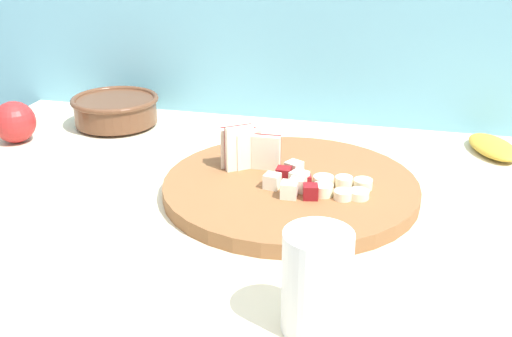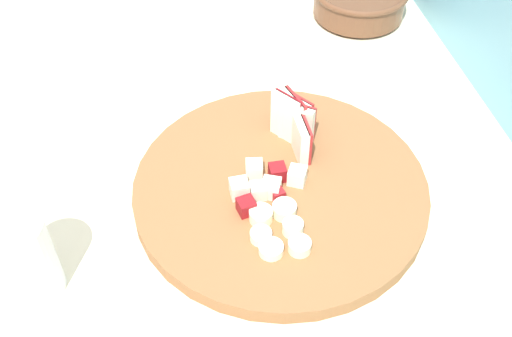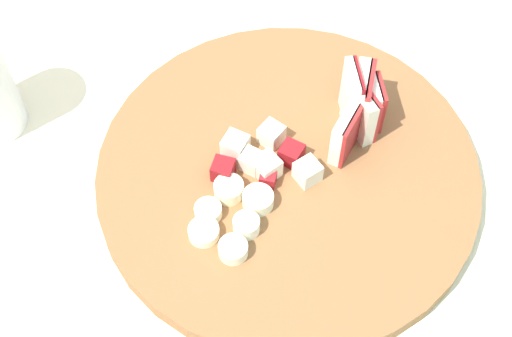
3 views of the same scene
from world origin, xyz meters
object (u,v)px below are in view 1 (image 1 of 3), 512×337
small_jar (317,282)px  apple_dice_pile (292,181)px  cutting_board (290,188)px  banana_slice_rows (340,187)px  apple_wedge_fan (245,149)px  banana_peel (493,147)px  whole_apple (15,122)px  ceramic_bowl (116,109)px

small_jar → apple_dice_pile: bearing=105.5°
cutting_board → banana_slice_rows: size_ratio=4.45×
apple_wedge_fan → small_jar: bearing=-64.3°
apple_wedge_fan → apple_dice_pile: bearing=-34.6°
cutting_board → apple_dice_pile: (0.01, -0.02, 0.02)m
apple_wedge_fan → banana_slice_rows: 0.16m
apple_wedge_fan → banana_slice_rows: (0.15, -0.05, -0.02)m
cutting_board → apple_dice_pile: size_ratio=3.70×
banana_peel → whole_apple: 0.82m
cutting_board → banana_peel: size_ratio=2.95×
ceramic_bowl → small_jar: bearing=-48.3°
banana_peel → whole_apple: size_ratio=1.70×
cutting_board → banana_peel: same height
apple_wedge_fan → banana_peel: bearing=28.7°
banana_slice_rows → banana_peel: bearing=49.0°
small_jar → cutting_board: bearing=105.5°
apple_wedge_fan → banana_slice_rows: size_ratio=1.11×
apple_dice_pile → banana_peel: bearing=42.0°
cutting_board → apple_wedge_fan: bearing=155.7°
cutting_board → small_jar: bearing=-74.5°
small_jar → whole_apple: bearing=146.4°
apple_wedge_fan → banana_peel: size_ratio=0.73×
apple_dice_pile → small_jar: 0.28m
apple_dice_pile → banana_peel: (0.29, 0.26, -0.02)m
banana_slice_rows → ceramic_bowl: (-0.45, 0.24, 0.00)m
apple_dice_pile → small_jar: (0.08, -0.27, 0.02)m
cutting_board → small_jar: small_jar is taller
ceramic_bowl → apple_dice_pile: bearing=-32.3°
apple_wedge_fan → small_jar: 0.37m
banana_slice_rows → small_jar: bearing=-88.2°
whole_apple → banana_peel: bearing=10.2°
apple_dice_pile → small_jar: size_ratio=0.93×
apple_dice_pile → whole_apple: (-0.51, 0.12, 0.01)m
apple_dice_pile → cutting_board: bearing=106.1°
apple_wedge_fan → small_jar: small_jar is taller
small_jar → whole_apple: small_jar is taller
apple_wedge_fan → banana_slice_rows: bearing=-19.7°
banana_slice_rows → cutting_board: bearing=165.5°
whole_apple → apple_wedge_fan: bearing=-8.1°
cutting_board → whole_apple: (-0.51, 0.10, 0.03)m
apple_dice_pile → whole_apple: whole_apple is taller
banana_slice_rows → apple_dice_pile: bearing=-176.6°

